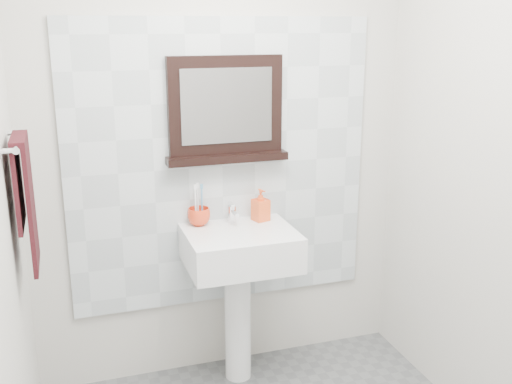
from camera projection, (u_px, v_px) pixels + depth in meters
back_wall at (221, 146)px, 3.11m from camera, size 2.00×0.01×2.50m
splashback at (222, 166)px, 3.12m from camera, size 1.60×0.02×1.50m
pedestal_sink at (240, 264)px, 3.06m from camera, size 0.55×0.44×0.96m
toothbrush_cup at (199, 217)px, 3.08m from camera, size 0.15×0.15×0.09m
toothbrushes at (198, 202)px, 3.06m from camera, size 0.05×0.04×0.21m
soap_dispenser at (261, 205)px, 3.15m from camera, size 0.10×0.10×0.17m
framed_mirror at (226, 112)px, 3.02m from camera, size 0.63×0.11×0.53m
towel_bar at (18, 141)px, 2.35m from camera, size 0.07×0.40×0.03m
hand_towel at (25, 192)px, 2.41m from camera, size 0.06×0.30×0.55m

